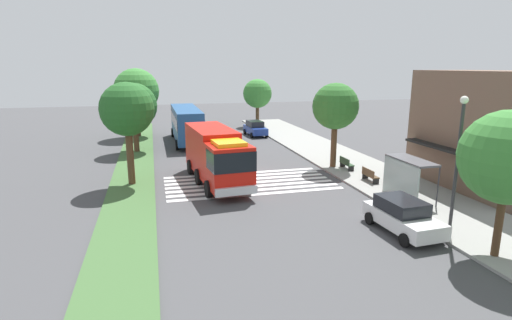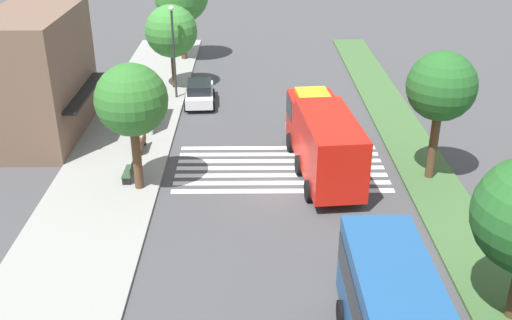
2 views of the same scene
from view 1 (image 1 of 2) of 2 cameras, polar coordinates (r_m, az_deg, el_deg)
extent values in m
plane|color=#424244|center=(30.47, -1.79, -2.20)|extent=(120.00, 120.00, 0.00)
cube|color=gray|center=(33.67, 13.94, -0.98)|extent=(60.00, 5.74, 0.14)
cube|color=#3D6033|center=(29.82, -16.94, -2.98)|extent=(60.00, 3.00, 0.14)
cube|color=silver|center=(31.14, -2.07, -1.86)|extent=(0.45, 11.66, 0.01)
cube|color=silver|center=(30.29, -1.71, -2.28)|extent=(0.45, 11.66, 0.01)
cube|color=silver|center=(29.44, -1.32, -2.73)|extent=(0.45, 11.66, 0.01)
cube|color=silver|center=(28.60, -0.92, -3.21)|extent=(0.45, 11.66, 0.01)
cube|color=silver|center=(27.76, -0.48, -3.71)|extent=(0.45, 11.66, 0.01)
cube|color=silver|center=(26.93, -0.02, -4.25)|extent=(0.45, 11.66, 0.01)
cube|color=silver|center=(26.10, 0.47, -4.82)|extent=(0.45, 11.66, 0.01)
cube|color=red|center=(25.17, -3.79, -0.95)|extent=(3.02, 2.84, 2.77)
cube|color=red|center=(29.51, -6.29, 1.50)|extent=(6.72, 3.19, 3.19)
cube|color=black|center=(24.65, -3.54, 0.07)|extent=(2.24, 2.79, 1.22)
cube|color=silver|center=(24.10, -2.77, -4.39)|extent=(0.48, 2.60, 0.50)
cube|color=yellow|center=(24.85, -3.84, 2.42)|extent=(2.11, 1.99, 0.24)
cylinder|color=black|center=(26.16, -1.18, -3.53)|extent=(1.12, 0.40, 1.10)
cylinder|color=black|center=(25.49, -6.72, -4.07)|extent=(1.12, 0.40, 1.10)
cylinder|color=black|center=(31.71, -4.64, -0.60)|extent=(1.12, 0.40, 1.10)
cylinder|color=black|center=(31.16, -9.24, -0.98)|extent=(1.12, 0.40, 1.10)
cylinder|color=black|center=(28.98, -3.12, -1.89)|extent=(1.12, 0.40, 1.10)
cylinder|color=black|center=(28.38, -8.14, -2.33)|extent=(1.12, 0.40, 1.10)
cube|color=navy|center=(47.82, -0.09, 4.27)|extent=(4.41, 2.01, 0.75)
cube|color=black|center=(47.92, -0.16, 5.13)|extent=(2.50, 1.69, 0.66)
cylinder|color=black|center=(46.82, 1.47, 3.60)|extent=(0.65, 0.26, 0.64)
cylinder|color=black|center=(46.28, -0.60, 3.50)|extent=(0.65, 0.26, 0.64)
cylinder|color=black|center=(49.49, 0.40, 4.12)|extent=(0.65, 0.26, 0.64)
cylinder|color=black|center=(48.97, -1.58, 4.02)|extent=(0.65, 0.26, 0.64)
cube|color=silver|center=(21.37, 19.97, -7.87)|extent=(4.41, 2.11, 0.71)
cube|color=black|center=(21.30, 19.76, -5.97)|extent=(2.50, 1.79, 0.65)
cylinder|color=black|center=(21.06, 24.32, -9.61)|extent=(0.65, 0.25, 0.64)
cylinder|color=black|center=(19.91, 20.18, -10.54)|extent=(0.65, 0.25, 0.64)
cylinder|color=black|center=(23.09, 19.65, -7.22)|extent=(0.65, 0.25, 0.64)
cylinder|color=black|center=(22.04, 15.68, -7.90)|extent=(0.65, 0.25, 0.64)
cube|color=navy|center=(44.05, -9.77, 5.14)|extent=(11.15, 2.59, 3.17)
cube|color=black|center=(44.00, -9.79, 5.63)|extent=(10.92, 2.64, 1.14)
cylinder|color=black|center=(48.05, -11.62, 3.80)|extent=(1.00, 0.30, 1.00)
cylinder|color=black|center=(48.24, -8.59, 3.96)|extent=(1.00, 0.30, 1.00)
cylinder|color=black|center=(40.37, -11.00, 2.10)|extent=(1.00, 0.30, 1.00)
cylinder|color=black|center=(40.60, -7.41, 2.29)|extent=(1.00, 0.30, 1.00)
cube|color=#4C4C51|center=(25.93, 21.01, -0.02)|extent=(3.50, 1.40, 0.12)
cube|color=#8C9E99|center=(25.84, 19.60, -2.70)|extent=(3.50, 0.08, 2.40)
cylinder|color=#333338|center=(27.91, 19.92, -1.58)|extent=(0.08, 0.08, 2.40)
cylinder|color=#333338|center=(25.29, 24.20, -3.44)|extent=(0.08, 0.08, 2.40)
cube|color=#4C3823|center=(29.49, 15.81, -2.11)|extent=(1.60, 0.50, 0.08)
cube|color=#4C3823|center=(29.32, 15.47, -1.64)|extent=(1.60, 0.06, 0.45)
cube|color=black|center=(30.15, 15.10, -2.18)|extent=(0.08, 0.45, 0.37)
cube|color=black|center=(28.95, 16.49, -2.90)|extent=(0.08, 0.45, 0.37)
cube|color=#2D472D|center=(32.56, 12.65, -0.52)|extent=(1.60, 0.50, 0.08)
cube|color=#2D472D|center=(32.40, 12.33, -0.09)|extent=(1.60, 0.06, 0.45)
cube|color=black|center=(33.24, 12.08, -0.61)|extent=(0.08, 0.45, 0.37)
cube|color=black|center=(31.99, 13.21, -1.20)|extent=(0.08, 0.45, 0.37)
cylinder|color=#2D2D30|center=(20.87, 26.30, -1.51)|extent=(0.16, 0.16, 6.24)
sphere|color=white|center=(20.37, 27.23, 7.51)|extent=(0.36, 0.36, 0.36)
cube|color=brown|center=(30.47, 29.30, 3.57)|extent=(9.40, 4.70, 7.74)
cube|color=black|center=(28.83, 25.09, 1.39)|extent=(7.52, 0.80, 0.16)
cylinder|color=#513823|center=(55.49, 0.20, 6.43)|extent=(0.47, 0.47, 2.92)
sphere|color=#387F33|center=(55.24, 0.20, 9.33)|extent=(3.86, 3.86, 3.86)
cylinder|color=#513823|center=(32.84, 10.87, 2.13)|extent=(0.46, 0.46, 3.57)
sphere|color=#2D6B28|center=(32.41, 11.10, 7.43)|extent=(3.61, 3.61, 3.61)
cylinder|color=#47301E|center=(20.00, 30.96, -7.57)|extent=(0.32, 0.32, 2.94)
sphere|color=#387F33|center=(19.28, 31.94, 0.34)|extent=(3.86, 3.86, 3.86)
cylinder|color=#47301E|center=(48.61, -16.20, 5.24)|extent=(0.40, 0.40, 3.37)
sphere|color=#387F33|center=(48.29, -16.47, 9.29)|extent=(5.03, 5.03, 5.03)
cylinder|color=#513823|center=(39.88, -16.50, 3.19)|extent=(0.51, 0.51, 2.81)
sphere|color=#235B23|center=(39.51, -16.77, 7.30)|extent=(4.22, 4.22, 4.22)
cylinder|color=#513823|center=(28.74, -17.26, 0.52)|extent=(0.47, 0.47, 3.86)
sphere|color=#235B23|center=(28.25, -17.69, 6.82)|extent=(3.56, 3.56, 3.56)
camera|label=2|loc=(57.70, -6.63, 19.91)|focal=41.95mm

